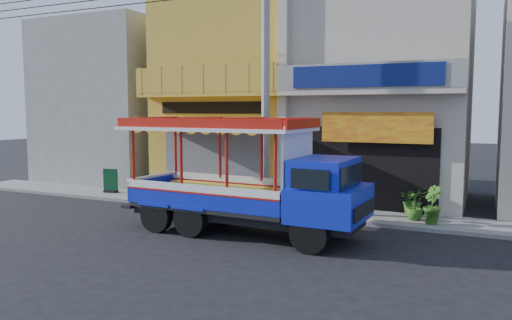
{
  "coord_description": "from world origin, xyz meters",
  "views": [
    {
      "loc": [
        5.6,
        -11.67,
        3.48
      ],
      "look_at": [
        -0.97,
        2.5,
        1.9
      ],
      "focal_mm": 35.0,
      "sensor_mm": 36.0,
      "label": 1
    }
  ],
  "objects": [
    {
      "name": "filler_building_left",
      "position": [
        -11.0,
        8.0,
        3.8
      ],
      "size": [
        6.0,
        6.0,
        7.6
      ],
      "primitive_type": "cube",
      "color": "gray",
      "rests_on": "ground"
    },
    {
      "name": "potted_plant_c",
      "position": [
        3.7,
        3.96,
        0.56
      ],
      "size": [
        0.65,
        0.65,
        0.88
      ],
      "primitive_type": "imported",
      "rotation": [
        0.0,
        0.0,
        4.29
      ],
      "color": "#2F5E1B",
      "rests_on": "sidewalk"
    },
    {
      "name": "shophouse_left",
      "position": [
        -4.0,
        7.96,
        4.11
      ],
      "size": [
        6.0,
        7.5,
        8.24
      ],
      "color": "gold",
      "rests_on": "ground"
    },
    {
      "name": "potted_plant_b",
      "position": [
        4.21,
        3.64,
        0.68
      ],
      "size": [
        0.67,
        0.75,
        1.12
      ],
      "primitive_type": "imported",
      "rotation": [
        0.0,
        0.0,
        1.9
      ],
      "color": "#2F5E1B",
      "rests_on": "sidewalk"
    },
    {
      "name": "sidewalk",
      "position": [
        0.0,
        4.0,
        0.06
      ],
      "size": [
        30.0,
        2.0,
        0.12
      ],
      "primitive_type": "cube",
      "color": "slate",
      "rests_on": "ground"
    },
    {
      "name": "shophouse_right",
      "position": [
        2.0,
        7.96,
        4.11
      ],
      "size": [
        6.0,
        6.75,
        8.24
      ],
      "color": "#BDAF9B",
      "rests_on": "ground"
    },
    {
      "name": "party_pilaster",
      "position": [
        -1.0,
        4.85,
        4.0
      ],
      "size": [
        0.35,
        0.3,
        8.0
      ],
      "primitive_type": "cube",
      "color": "#BDAF9B",
      "rests_on": "ground"
    },
    {
      "name": "utility_pole",
      "position": [
        -0.85,
        3.3,
        5.03
      ],
      "size": [
        28.0,
        0.26,
        9.0
      ],
      "color": "gray",
      "rests_on": "ground"
    },
    {
      "name": "ground",
      "position": [
        0.0,
        0.0,
        0.0
      ],
      "size": [
        90.0,
        90.0,
        0.0
      ],
      "primitive_type": "plane",
      "color": "black",
      "rests_on": "ground"
    },
    {
      "name": "songthaew_truck",
      "position": [
        -0.0,
        0.58,
        1.56
      ],
      "size": [
        7.05,
        2.6,
        3.25
      ],
      "color": "black",
      "rests_on": "ground"
    },
    {
      "name": "green_sign",
      "position": [
        -8.22,
        4.05,
        0.53
      ],
      "size": [
        0.63,
        0.36,
        0.97
      ],
      "color": "black",
      "rests_on": "sidewalk"
    },
    {
      "name": "potted_plant_a",
      "position": [
        3.56,
        4.69,
        0.61
      ],
      "size": [
        1.08,
        1.01,
        0.98
      ],
      "primitive_type": "imported",
      "rotation": [
        0.0,
        0.0,
        0.33
      ],
      "color": "#2F5E1B",
      "rests_on": "sidewalk"
    }
  ]
}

